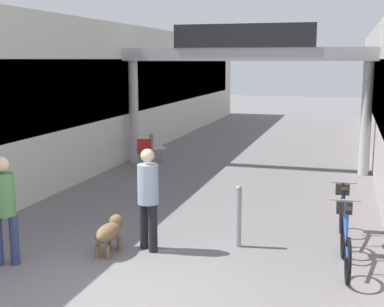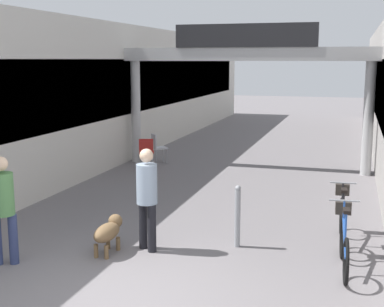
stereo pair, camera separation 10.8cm
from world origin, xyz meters
The scene contains 11 objects.
ground_plane centered at (0.00, 0.00, 0.00)m, with size 80.00×80.00×0.00m, color slate.
storefront_left centered at (-5.09, 11.00, 2.07)m, with size 3.00×26.00×4.14m.
arcade_sign_gateway centered at (0.00, 8.96, 2.88)m, with size 7.40×0.47×4.07m.
pedestrian_with_dog centered at (-0.18, 1.87, 0.97)m, with size 0.47×0.47×1.69m.
pedestrian_companion centered at (-2.04, 0.67, 0.96)m, with size 0.45×0.45×1.68m.
dog_on_leash centered at (-0.74, 1.57, 0.36)m, with size 0.32×0.78×0.58m.
bicycle_blue_nearest centered at (2.92, 2.00, 0.44)m, with size 0.46×1.69×0.98m.
bicycle_black_second centered at (2.86, 3.24, 0.44)m, with size 0.46×1.69×0.98m.
bollard_post_metal centered at (1.20, 2.45, 0.53)m, with size 0.10×0.10×1.05m.
cafe_chair_red_nearer centered at (-2.62, 7.98, 0.54)m, with size 0.50×0.50×0.89m.
cafe_chair_aluminium_farther centered at (-2.64, 8.90, 0.54)m, with size 0.56×0.56×0.89m.
Camera 2 is at (2.95, -5.97, 3.10)m, focal length 50.00 mm.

